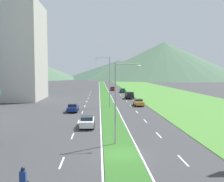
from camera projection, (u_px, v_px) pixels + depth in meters
ground_plane at (121, 154)px, 23.81m from camera, size 600.00×600.00×0.00m
grass_median at (105, 95)px, 83.58m from camera, size 3.20×240.00×0.06m
grass_verge_right at (169, 95)px, 84.62m from camera, size 24.00×240.00×0.06m
lane_dash_left_2 at (62, 163)px, 21.56m from camera, size 0.16×2.80×0.01m
lane_dash_left_3 at (73, 136)px, 30.52m from camera, size 0.16×2.80×0.01m
lane_dash_left_4 at (79, 122)px, 39.49m from camera, size 0.16×2.80×0.01m
lane_dash_left_5 at (82, 112)px, 48.45m from camera, size 0.16×2.80×0.01m
lane_dash_left_6 at (85, 106)px, 57.41m from camera, size 0.16×2.80×0.01m
lane_dash_left_7 at (87, 101)px, 66.38m from camera, size 0.16×2.80×0.01m
lane_dash_left_8 at (88, 98)px, 75.34m from camera, size 0.16×2.80×0.01m
lane_dash_left_9 at (89, 95)px, 84.31m from camera, size 0.16×2.80×0.01m
lane_dash_left_10 at (90, 93)px, 93.27m from camera, size 0.16×2.80×0.01m
lane_dash_left_11 at (91, 91)px, 102.23m from camera, size 0.16×2.80×0.01m
lane_dash_right_2 at (183, 161)px, 22.07m from camera, size 0.16×2.80×0.01m
lane_dash_right_3 at (159, 135)px, 31.04m from camera, size 0.16×2.80×0.01m
lane_dash_right_4 at (145, 121)px, 40.00m from camera, size 0.16×2.80×0.01m
lane_dash_right_5 at (137, 112)px, 48.97m from camera, size 0.16×2.80×0.01m
lane_dash_right_6 at (131, 106)px, 57.93m from camera, size 0.16×2.80×0.01m
lane_dash_right_7 at (127, 101)px, 66.89m from camera, size 0.16×2.80×0.01m
lane_dash_right_8 at (123, 98)px, 75.86m from camera, size 0.16×2.80×0.01m
lane_dash_right_9 at (121, 95)px, 84.82m from camera, size 0.16×2.80×0.01m
lane_dash_right_10 at (119, 93)px, 93.78m from camera, size 0.16×2.80×0.01m
lane_dash_right_11 at (117, 91)px, 102.75m from camera, size 0.16×2.80×0.01m
edge_line_median_left at (100, 95)px, 83.49m from camera, size 0.16×240.00×0.01m
edge_line_median_right at (111, 95)px, 83.67m from camera, size 0.16×240.00×0.01m
domed_building at (11, 39)px, 70.17m from camera, size 16.30×16.30×38.14m
midrise_colored at (19, 61)px, 97.13m from camera, size 13.41×13.41×22.90m
hill_far_left at (0, 64)px, 272.60m from camera, size 165.35×165.35×32.17m
hill_far_center at (119, 69)px, 297.28m from camera, size 126.44×126.44×21.06m
hill_far_right at (164, 61)px, 265.83m from camera, size 159.98×159.98×38.01m
street_lamp_near at (118, 97)px, 26.82m from camera, size 2.74×0.44×8.46m
street_lamp_mid at (108, 79)px, 55.39m from camera, size 3.24×0.28×10.67m
car_0 at (139, 102)px, 57.89m from camera, size 2.03×4.44×1.50m
car_1 at (87, 121)px, 35.37m from camera, size 1.96×4.74×1.55m
car_2 at (112, 89)px, 106.06m from camera, size 2.02×4.45×1.52m
car_3 at (73, 108)px, 49.21m from camera, size 1.94×4.79×1.56m
car_4 at (123, 90)px, 95.91m from camera, size 1.99×4.27×1.46m
pickup_truck_0 at (129, 95)px, 73.37m from camera, size 2.18×5.40×2.00m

